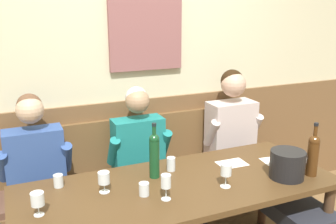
# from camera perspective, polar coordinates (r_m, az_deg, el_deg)

# --- Properties ---
(room_wall_back) EXTENTS (6.80, 0.12, 2.80)m
(room_wall_back) POSITION_cam_1_polar(r_m,az_deg,el_deg) (3.19, -5.82, 7.66)
(room_wall_back) COLOR beige
(room_wall_back) RESTS_ON ground
(wood_wainscot_panel) EXTENTS (6.80, 0.03, 1.08)m
(wood_wainscot_panel) POSITION_cam_1_polar(r_m,az_deg,el_deg) (3.37, -5.15, -7.15)
(wood_wainscot_panel) COLOR brown
(wood_wainscot_panel) RESTS_ON ground
(wall_bench) EXTENTS (2.38, 0.42, 0.94)m
(wall_bench) POSITION_cam_1_polar(r_m,az_deg,el_deg) (3.30, -3.85, -12.60)
(wall_bench) COLOR brown
(wall_bench) RESTS_ON ground
(dining_table) EXTENTS (2.08, 0.83, 0.73)m
(dining_table) POSITION_cam_1_polar(r_m,az_deg,el_deg) (2.54, 1.60, -12.36)
(dining_table) COLOR #4C341C
(dining_table) RESTS_ON ground
(person_center_left_seat) EXTENTS (0.51, 1.29, 1.26)m
(person_center_left_seat) POSITION_cam_1_polar(r_m,az_deg,el_deg) (2.66, -18.34, -13.19)
(person_center_left_seat) COLOR #312841
(person_center_left_seat) RESTS_ON ground
(person_left_seat) EXTENTS (0.51, 1.29, 1.24)m
(person_left_seat) POSITION_cam_1_polar(r_m,az_deg,el_deg) (2.81, -1.77, -10.90)
(person_left_seat) COLOR #2B3330
(person_left_seat) RESTS_ON ground
(person_center_right_seat) EXTENTS (0.52, 1.30, 1.31)m
(person_center_right_seat) POSITION_cam_1_polar(r_m,az_deg,el_deg) (3.22, 12.61, -6.63)
(person_center_right_seat) COLOR #242733
(person_center_right_seat) RESTS_ON ground
(ice_bucket) EXTENTS (0.23, 0.23, 0.19)m
(ice_bucket) POSITION_cam_1_polar(r_m,az_deg,el_deg) (2.67, 17.50, -7.53)
(ice_bucket) COLOR black
(ice_bucket) RESTS_ON dining_table
(wine_bottle_amber_mid) EXTENTS (0.08, 0.08, 0.37)m
(wine_bottle_amber_mid) POSITION_cam_1_polar(r_m,az_deg,el_deg) (2.74, 20.98, -5.86)
(wine_bottle_amber_mid) COLOR #482910
(wine_bottle_amber_mid) RESTS_ON dining_table
(wine_bottle_clear_water) EXTENTS (0.07, 0.07, 0.38)m
(wine_bottle_clear_water) POSITION_cam_1_polar(r_m,az_deg,el_deg) (2.53, -2.07, -6.32)
(wine_bottle_clear_water) COLOR #134120
(wine_bottle_clear_water) RESTS_ON dining_table
(wine_glass_center_rear) EXTENTS (0.07, 0.07, 0.14)m
(wine_glass_center_rear) POSITION_cam_1_polar(r_m,az_deg,el_deg) (2.24, -19.03, -12.43)
(wine_glass_center_rear) COLOR silver
(wine_glass_center_rear) RESTS_ON dining_table
(wine_glass_left_end) EXTENTS (0.06, 0.06, 0.16)m
(wine_glass_left_end) POSITION_cam_1_polar(r_m,az_deg,el_deg) (2.27, -0.31, -10.59)
(wine_glass_left_end) COLOR silver
(wine_glass_left_end) RESTS_ON dining_table
(wine_glass_right_end) EXTENTS (0.07, 0.07, 0.13)m
(wine_glass_right_end) POSITION_cam_1_polar(r_m,az_deg,el_deg) (2.40, -9.62, -9.90)
(wine_glass_right_end) COLOR silver
(wine_glass_right_end) RESTS_ON dining_table
(wine_glass_near_bucket) EXTENTS (0.07, 0.07, 0.15)m
(wine_glass_near_bucket) POSITION_cam_1_polar(r_m,az_deg,el_deg) (2.45, 8.73, -8.78)
(wine_glass_near_bucket) COLOR silver
(wine_glass_near_bucket) RESTS_ON dining_table
(water_tumbler_center) EXTENTS (0.06, 0.06, 0.10)m
(water_tumbler_center) POSITION_cam_1_polar(r_m,az_deg,el_deg) (2.67, 0.45, -7.82)
(water_tumbler_center) COLOR silver
(water_tumbler_center) RESTS_ON dining_table
(water_tumbler_right) EXTENTS (0.06, 0.06, 0.08)m
(water_tumbler_right) POSITION_cam_1_polar(r_m,az_deg,el_deg) (2.55, -16.17, -9.91)
(water_tumbler_right) COLOR silver
(water_tumbler_right) RESTS_ON dining_table
(water_tumbler_left) EXTENTS (0.06, 0.06, 0.08)m
(water_tumbler_left) POSITION_cam_1_polar(r_m,az_deg,el_deg) (2.36, -3.62, -11.51)
(water_tumbler_left) COLOR silver
(water_tumbler_left) RESTS_ON dining_table
(tasting_sheet_left_guest) EXTENTS (0.23, 0.17, 0.00)m
(tasting_sheet_left_guest) POSITION_cam_1_polar(r_m,az_deg,el_deg) (2.96, 15.95, -7.03)
(tasting_sheet_left_guest) COLOR white
(tasting_sheet_left_guest) RESTS_ON dining_table
(tasting_sheet_right_guest) EXTENTS (0.21, 0.16, 0.00)m
(tasting_sheet_right_guest) POSITION_cam_1_polar(r_m,az_deg,el_deg) (2.84, 9.59, -7.64)
(tasting_sheet_right_guest) COLOR white
(tasting_sheet_right_guest) RESTS_ON dining_table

